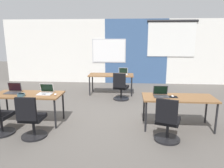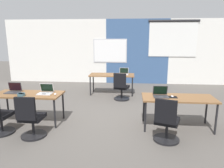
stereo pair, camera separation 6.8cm
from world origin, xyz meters
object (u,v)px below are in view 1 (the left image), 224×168
Objects in this scene: laptop_far_right at (123,73)px; chair_far_right at (121,89)px; desk_near_left at (28,96)px; desk_far_center at (111,76)px; laptop_near_left_end at (13,91)px; laptop_near_right_inner at (161,94)px; chair_near_right_inner at (167,124)px; mouse_near_right_inner at (172,96)px; laptop_near_left_inner at (46,92)px; mouse_near_left_inner at (55,94)px; desk_near_right at (178,100)px; snack_bowl at (21,95)px; chair_near_left_inner at (31,121)px.

chair_far_right is at bearing -92.21° from laptop_far_right.
desk_near_left is 1.00× the size of desk_far_center.
laptop_near_left_end is at bearing 50.88° from chair_far_right.
desk_near_left is at bearing 178.82° from laptop_near_right_inner.
desk_near_left is 1.74× the size of chair_near_right_inner.
laptop_far_right reaches higher than chair_near_right_inner.
mouse_near_right_inner is at bearing -0.18° from desk_near_left.
laptop_near_right_inner is 1.02× the size of laptop_near_left_inner.
desk_far_center is 3.05m from mouse_near_left_inner.
chair_far_right reaches higher than mouse_near_left_inner.
desk_near_right is 2.82m from mouse_near_left_inner.
laptop_far_right is (0.43, 0.06, 0.11)m from desk_far_center.
chair_near_right_inner is 2.95m from chair_far_right.
chair_near_right_inner is (3.54, -0.79, -0.39)m from laptop_near_left_end.
desk_far_center is at bearing 69.47° from mouse_near_left_inner.
desk_near_right is 3.16m from laptop_far_right.
laptop_near_left_end is at bearing 170.86° from desk_near_left.
desk_far_center is 1.74× the size of chair_near_right_inner.
mouse_near_right_inner is at bearing -9.06° from laptop_near_right_inner.
snack_bowl reaches higher than mouse_near_left_inner.
desk_near_right is 9.01× the size of snack_bowl.
chair_near_left_inner is (-2.94, -0.79, -0.36)m from mouse_near_right_inner.
chair_near_left_inner reaches higher than snack_bowl.
desk_far_center is 3.07m from laptop_near_left_inner.
snack_bowl is (-0.48, 0.58, 0.38)m from chair_near_left_inner.
chair_far_right reaches higher than mouse_near_right_inner.
desk_near_left is at bearing -122.01° from desk_far_center.
laptop_near_right_inner is 0.37× the size of chair_far_right.
laptop_near_right_inner is at bearing -70.28° from laptop_far_right.
desk_far_center is at bearing 57.99° from desk_near_left.
laptop_near_right_inner reaches higher than mouse_near_right_inner.
chair_far_right is 3.17m from snack_bowl.
laptop_far_right reaches higher than laptop_near_left_inner.
desk_near_left is 1.74× the size of chair_near_left_inner.
laptop_near_left_inner reaches higher than mouse_near_right_inner.
laptop_near_left_inner is (0.82, -0.03, -0.00)m from laptop_near_left_end.
laptop_near_left_inner is (0.42, 0.04, 0.11)m from desk_near_left.
desk_near_left is 3.24m from chair_near_right_inner.
laptop_near_left_end is 0.36× the size of chair_near_left_inner.
laptop_near_left_inner is at bearing 179.07° from mouse_near_right_inner.
laptop_far_right reaches higher than chair_far_right.
mouse_near_right_inner is 0.96× the size of mouse_near_left_inner.
chair_near_left_inner is (0.01, -0.84, -0.39)m from laptop_near_left_inner.
chair_near_right_inner is 8.35× the size of mouse_near_left_inner.
laptop_near_right_inner reaches higher than laptop_near_left_inner.
laptop_near_left_end reaches higher than desk_near_left.
mouse_near_left_inner is (-1.44, -2.10, 0.36)m from chair_far_right.
laptop_far_right is (-0.97, 3.59, 0.39)m from chair_near_right_inner.
chair_near_left_inner is at bearing -61.89° from desk_near_left.
chair_near_left_inner is 5.18× the size of snack_bowl.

